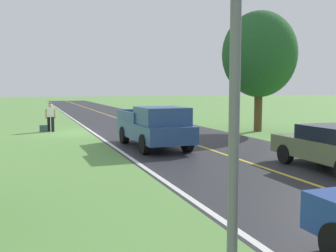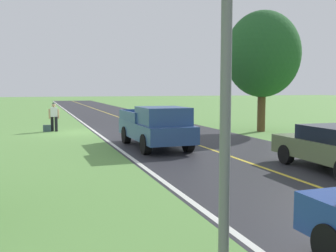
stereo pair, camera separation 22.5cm
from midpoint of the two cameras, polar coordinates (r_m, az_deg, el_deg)
name	(u,v)px [view 2 (the right image)]	position (r m, az deg, el deg)	size (l,w,h in m)	color
ground_plane	(76,132)	(23.91, -12.82, -0.88)	(200.00, 200.00, 0.00)	#609347
road_surface	(154,130)	(24.84, -1.78, -0.51)	(7.72, 120.00, 0.00)	#28282D
lane_edge_line	(95,131)	(24.05, -10.21, -0.79)	(0.16, 117.60, 0.00)	silver
lane_centre_line	(154,129)	(24.84, -1.78, -0.50)	(0.14, 117.60, 0.00)	gold
hitchhiker_walking	(54,115)	(24.70, -15.87, 1.53)	(0.62, 0.52, 1.75)	black
suitcase_carried	(47,128)	(24.67, -16.79, -0.32)	(0.20, 0.46, 0.40)	#384C56
pickup_truck_passing	(157,126)	(17.10, -1.29, 0.02)	(2.17, 5.43, 1.82)	#2D4C84
traffic_light_mast	(217,19)	(5.74, 8.22, 15.03)	(0.61, 0.32, 5.20)	slate
tree_far_side_near	(263,54)	(24.40, 13.74, 9.99)	(4.42, 4.42, 7.14)	brown
sedan_mid_oncoming	(336,147)	(13.56, 23.56, -2.78)	(1.99, 4.43, 1.41)	#66754C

